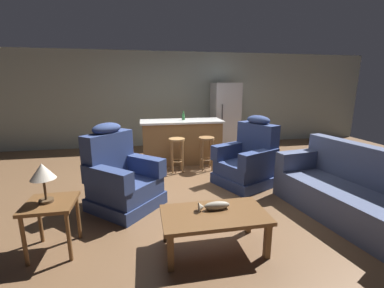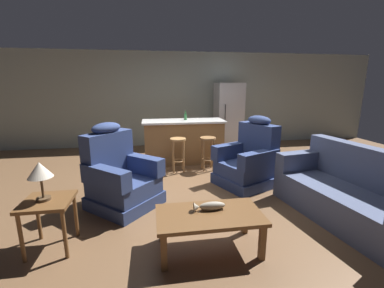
{
  "view_description": "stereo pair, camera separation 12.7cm",
  "coord_description": "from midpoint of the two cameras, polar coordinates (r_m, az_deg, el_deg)",
  "views": [
    {
      "loc": [
        -0.83,
        -4.2,
        1.73
      ],
      "look_at": [
        -0.04,
        -0.1,
        0.75
      ],
      "focal_mm": 24.0,
      "sensor_mm": 36.0,
      "label": 1
    },
    {
      "loc": [
        -0.71,
        -4.23,
        1.73
      ],
      "look_at": [
        -0.04,
        -0.1,
        0.75
      ],
      "focal_mm": 24.0,
      "sensor_mm": 36.0,
      "label": 2
    }
  ],
  "objects": [
    {
      "name": "refrigerator",
      "position": [
        7.15,
        6.85,
        6.28
      ],
      "size": [
        0.7,
        0.69,
        1.76
      ],
      "color": "#B7B7BC",
      "rests_on": "ground_plane"
    },
    {
      "name": "fish_figurine",
      "position": [
        2.81,
        3.59,
        -13.6
      ],
      "size": [
        0.34,
        0.1,
        0.1
      ],
      "color": "#4C3823",
      "rests_on": "coffee_table"
    },
    {
      "name": "ground_plane",
      "position": [
        4.62,
        -0.5,
        -8.79
      ],
      "size": [
        12.0,
        12.0,
        0.0
      ],
      "color": "brown"
    },
    {
      "name": "recliner_near_island",
      "position": [
        4.59,
        11.5,
        -3.61
      ],
      "size": [
        1.11,
        1.11,
        1.2
      ],
      "rotation": [
        0.0,
        0.0,
        3.57
      ],
      "color": "navy",
      "rests_on": "ground_plane"
    },
    {
      "name": "bottle_tall_green",
      "position": [
        5.71,
        -2.56,
        6.12
      ],
      "size": [
        0.06,
        0.06,
        0.2
      ],
      "color": "#2D6B38",
      "rests_on": "kitchen_island"
    },
    {
      "name": "recliner_near_lamp",
      "position": [
        3.84,
        -16.43,
        -7.27
      ],
      "size": [
        1.19,
        1.19,
        1.2
      ],
      "rotation": [
        0.0,
        0.0,
        -0.73
      ],
      "color": "navy",
      "rests_on": "ground_plane"
    },
    {
      "name": "couch",
      "position": [
        3.98,
        31.01,
        -9.24
      ],
      "size": [
        1.12,
        2.01,
        0.94
      ],
      "rotation": [
        0.0,
        0.0,
        3.29
      ],
      "color": "#4C5675",
      "rests_on": "ground_plane"
    },
    {
      "name": "bar_stool_left",
      "position": [
        5.12,
        -4.1,
        -1.05
      ],
      "size": [
        0.32,
        0.32,
        0.68
      ],
      "color": "#A87A47",
      "rests_on": "ground_plane"
    },
    {
      "name": "table_lamp",
      "position": [
        2.98,
        -31.33,
        -5.59
      ],
      "size": [
        0.24,
        0.24,
        0.41
      ],
      "color": "#4C3823",
      "rests_on": "end_table"
    },
    {
      "name": "kitchen_island",
      "position": [
        5.76,
        -2.94,
        0.62
      ],
      "size": [
        1.8,
        0.7,
        0.95
      ],
      "color": "olive",
      "rests_on": "ground_plane"
    },
    {
      "name": "bar_stool_right",
      "position": [
        5.23,
        2.53,
        -0.74
      ],
      "size": [
        0.32,
        0.32,
        0.68
      ],
      "color": "olive",
      "rests_on": "ground_plane"
    },
    {
      "name": "coffee_table",
      "position": [
        2.8,
        3.64,
        -16.09
      ],
      "size": [
        1.1,
        0.6,
        0.42
      ],
      "color": "brown",
      "rests_on": "ground_plane"
    },
    {
      "name": "end_table",
      "position": [
        3.11,
        -29.88,
        -12.74
      ],
      "size": [
        0.48,
        0.48,
        0.56
      ],
      "color": "brown",
      "rests_on": "ground_plane"
    },
    {
      "name": "back_wall",
      "position": [
        7.39,
        -4.96,
        9.82
      ],
      "size": [
        12.0,
        0.05,
        2.6
      ],
      "color": "#939E93",
      "rests_on": "ground_plane"
    }
  ]
}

